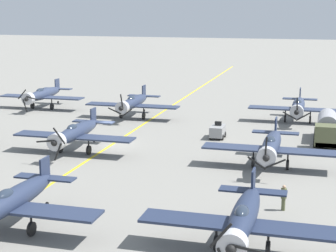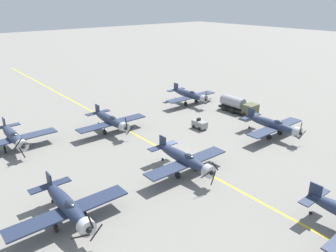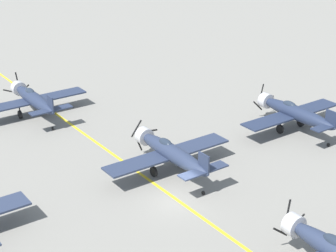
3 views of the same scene
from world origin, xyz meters
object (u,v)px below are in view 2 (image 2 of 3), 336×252
(airplane_near_center, at_px, (111,121))
(airplane_mid_right, at_px, (68,206))
(airplane_near_left, at_px, (190,95))
(tow_tractor, at_px, (200,124))
(airplane_mid_center, at_px, (185,159))
(airplane_near_right, at_px, (14,137))
(fuel_tanker, at_px, (238,105))
(airplane_mid_left, at_px, (274,125))

(airplane_near_center, bearing_deg, airplane_mid_right, 53.67)
(airplane_near_left, height_order, tow_tractor, airplane_near_left)
(airplane_mid_center, xyz_separation_m, tow_tractor, (-12.20, -9.84, -1.22))
(airplane_mid_right, relative_size, airplane_near_center, 1.00)
(airplane_near_right, bearing_deg, tow_tractor, 154.35)
(airplane_mid_right, bearing_deg, tow_tractor, -173.10)
(fuel_tanker, bearing_deg, airplane_mid_center, 24.88)
(airplane_mid_center, xyz_separation_m, airplane_near_center, (0.21, -17.92, 0.00))
(airplane_near_left, xyz_separation_m, tow_tractor, (7.99, 11.02, -1.22))
(airplane_near_right, bearing_deg, fuel_tanker, 162.29)
(airplane_mid_right, distance_m, airplane_near_center, 23.67)
(airplane_near_right, xyz_separation_m, airplane_near_left, (-34.73, 0.16, -0.00))
(airplane_near_center, distance_m, airplane_near_left, 20.61)
(airplane_mid_center, distance_m, tow_tractor, 15.72)
(airplane_near_center, xyz_separation_m, airplane_mid_left, (-19.01, 18.04, 0.00))
(airplane_mid_center, distance_m, airplane_near_center, 17.92)
(airplane_near_center, distance_m, airplane_mid_left, 26.20)
(airplane_near_left, relative_size, fuel_tanker, 1.50)
(airplane_near_center, distance_m, tow_tractor, 14.86)
(airplane_near_right, distance_m, airplane_mid_right, 21.22)
(airplane_mid_right, height_order, airplane_mid_left, airplane_mid_left)
(airplane_near_left, bearing_deg, airplane_mid_right, 24.66)
(tow_tractor, bearing_deg, airplane_mid_left, 123.54)
(airplane_mid_right, bearing_deg, airplane_mid_center, 167.66)
(airplane_near_right, relative_size, airplane_mid_center, 1.00)
(airplane_mid_center, bearing_deg, airplane_near_right, -61.61)
(airplane_near_right, height_order, airplane_mid_center, same)
(airplane_near_right, distance_m, airplane_near_center, 14.66)
(airplane_near_left, distance_m, tow_tractor, 13.66)
(airplane_mid_left, relative_size, fuel_tanker, 1.50)
(airplane_mid_left, bearing_deg, airplane_near_center, -29.28)
(airplane_near_left, xyz_separation_m, airplane_mid_left, (1.39, 20.97, 0.00))
(airplane_mid_center, bearing_deg, airplane_mid_left, 173.36)
(airplane_near_right, relative_size, tow_tractor, 4.62)
(airplane_near_center, bearing_deg, airplane_mid_left, 140.27)
(airplane_mid_right, relative_size, fuel_tanker, 1.50)
(airplane_mid_center, height_order, tow_tractor, airplane_mid_center)
(airplane_near_center, distance_m, fuel_tanker, 24.85)
(airplane_near_right, distance_m, airplane_mid_center, 25.55)
(airplane_near_right, distance_m, airplane_mid_left, 39.47)
(fuel_tanker, bearing_deg, airplane_mid_left, 66.39)
(airplane_mid_left, bearing_deg, airplane_mid_right, 14.33)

